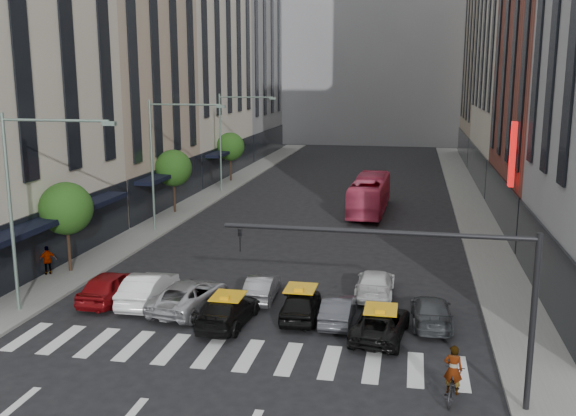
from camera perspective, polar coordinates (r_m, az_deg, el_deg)
The scene contains 31 objects.
ground at distance 24.58m, azimuth -5.80°, elevation -14.22°, with size 160.00×160.00×0.00m, color black.
sidewalk_left at distance 55.27m, azimuth -8.24°, elevation 0.42°, with size 3.00×96.00×0.15m, color slate.
sidewalk_right at distance 52.45m, azimuth 16.22°, elevation -0.53°, with size 3.00×96.00×0.15m, color slate.
building_left_b at distance 54.52m, azimuth -14.92°, elevation 12.61°, with size 8.00×16.00×24.00m, color tan.
building_left_c at distance 71.54m, azimuth -8.62°, elevation 17.35°, with size 8.00×20.00×36.00m, color beige.
building_left_d at distance 89.41m, azimuth -4.36°, elevation 14.34°, with size 8.00×18.00×30.00m, color gray.
building_right_b at distance 49.30m, azimuth 23.95°, elevation 13.33°, with size 8.00×18.00×26.00m, color brown.
building_right_d at distance 86.82m, azimuth 18.47°, elevation 13.22°, with size 8.00×18.00×28.00m, color tan.
building_far at distance 106.59m, azimuth 7.80°, elevation 15.44°, with size 30.00×10.00×36.00m, color gray.
tree_near at distance 36.84m, azimuth -19.11°, elevation -0.05°, with size 2.88×2.88×4.95m.
tree_mid at distance 51.08m, azimuth -10.15°, elevation 3.51°, with size 2.88×2.88×4.95m.
tree_far at distance 66.13m, azimuth -5.15°, elevation 5.46°, with size 2.88×2.88×4.95m.
streetlamp_near at distance 30.52m, azimuth -22.13°, elevation 1.73°, with size 5.38×0.25×9.00m.
streetlamp_mid at distance 44.63m, azimuth -10.91°, elevation 5.25°, with size 5.38×0.25×9.00m.
streetlamp_far at distance 59.70m, azimuth -5.17°, elevation 6.97°, with size 5.38×0.25×9.00m.
traffic_signal at distance 21.10m, azimuth 13.64°, elevation -5.85°, with size 10.10×0.20×6.00m.
liberty_sign at distance 41.83m, azimuth 19.33°, elevation 4.52°, with size 0.30×0.70×4.00m.
car_red at distance 32.36m, azimuth -15.49°, elevation -6.71°, with size 1.77×4.41×1.50m, color maroon.
car_white_front at distance 31.59m, azimuth -12.29°, elevation -6.99°, with size 1.60×4.58×1.51m, color white.
car_silver at distance 30.47m, azimuth -8.76°, elevation -7.68°, with size 2.30×4.99×1.39m, color #ADAEB3.
taxi_left at distance 28.48m, azimuth -5.32°, elevation -9.07°, with size 1.82×4.49×1.30m, color black.
taxi_center at distance 29.08m, azimuth 1.13°, elevation -8.48°, with size 1.64×4.09×1.39m, color black.
car_grey_mid at distance 28.72m, azimuth 4.50°, elevation -8.96°, with size 1.30×3.73×1.23m, color #38393F.
taxi_right at distance 27.36m, azimuth 8.21°, elevation -10.12°, with size 2.03×4.40×1.22m, color black.
car_grey_curb at distance 29.09m, azimuth 12.63°, elevation -8.95°, with size 1.71×4.21×1.22m, color #3C4044.
car_row2_left at distance 31.51m, azimuth -2.32°, elevation -7.04°, with size 1.30×3.71×1.22m, color gray.
car_row2_right at distance 32.23m, azimuth 7.75°, elevation -6.66°, with size 1.81×4.44×1.29m, color white.
bus at distance 51.51m, azimuth 7.27°, elevation 1.19°, with size 2.45×10.45×2.91m, color #E6436B.
motorcycle at distance 22.97m, azimuth 14.39°, elevation -15.11°, with size 0.66×1.88×0.99m, color black.
rider at distance 22.41m, azimuth 14.56°, elevation -12.02°, with size 0.63×0.41×1.71m, color gray.
pedestrian_far at distance 37.13m, azimuth -20.58°, elevation -4.37°, with size 0.93×0.39×1.58m, color gray.
Camera 1 is at (6.60, -21.13, 10.68)m, focal length 40.00 mm.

